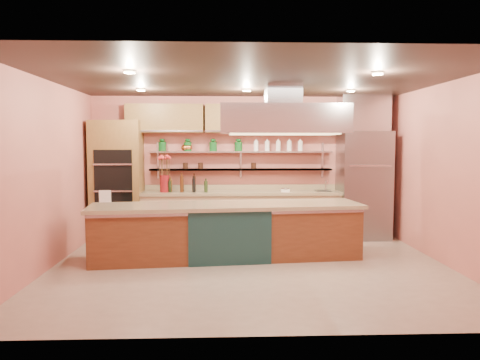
{
  "coord_description": "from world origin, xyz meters",
  "views": [
    {
      "loc": [
        -0.43,
        -6.88,
        1.87
      ],
      "look_at": [
        -0.12,
        1.0,
        1.25
      ],
      "focal_mm": 35.0,
      "sensor_mm": 36.0,
      "label": 1
    }
  ],
  "objects_px": {
    "green_canister": "(213,147)",
    "island": "(227,231)",
    "kitchen_scale": "(285,189)",
    "copper_kettle": "(185,148)",
    "refrigerator": "(364,185)",
    "flower_vase": "(165,184)"
  },
  "relations": [
    {
      "from": "copper_kettle",
      "to": "green_canister",
      "type": "bearing_deg",
      "value": 0.0
    },
    {
      "from": "green_canister",
      "to": "island",
      "type": "bearing_deg",
      "value": -81.92
    },
    {
      "from": "island",
      "to": "green_canister",
      "type": "distance_m",
      "value": 2.23
    },
    {
      "from": "refrigerator",
      "to": "kitchen_scale",
      "type": "bearing_deg",
      "value": 179.63
    },
    {
      "from": "flower_vase",
      "to": "copper_kettle",
      "type": "relative_size",
      "value": 1.9
    },
    {
      "from": "refrigerator",
      "to": "green_canister",
      "type": "relative_size",
      "value": 11.88
    },
    {
      "from": "refrigerator",
      "to": "island",
      "type": "relative_size",
      "value": 0.49
    },
    {
      "from": "island",
      "to": "kitchen_scale",
      "type": "height_order",
      "value": "kitchen_scale"
    },
    {
      "from": "island",
      "to": "kitchen_scale",
      "type": "xyz_separation_m",
      "value": [
        1.16,
        1.53,
        0.53
      ]
    },
    {
      "from": "refrigerator",
      "to": "copper_kettle",
      "type": "height_order",
      "value": "refrigerator"
    },
    {
      "from": "green_canister",
      "to": "refrigerator",
      "type": "bearing_deg",
      "value": -4.46
    },
    {
      "from": "flower_vase",
      "to": "kitchen_scale",
      "type": "height_order",
      "value": "flower_vase"
    },
    {
      "from": "flower_vase",
      "to": "green_canister",
      "type": "distance_m",
      "value": 1.19
    },
    {
      "from": "flower_vase",
      "to": "kitchen_scale",
      "type": "bearing_deg",
      "value": 0.0
    },
    {
      "from": "flower_vase",
      "to": "copper_kettle",
      "type": "distance_m",
      "value": 0.82
    },
    {
      "from": "kitchen_scale",
      "to": "copper_kettle",
      "type": "height_order",
      "value": "copper_kettle"
    },
    {
      "from": "copper_kettle",
      "to": "refrigerator",
      "type": "bearing_deg",
      "value": -3.76
    },
    {
      "from": "refrigerator",
      "to": "flower_vase",
      "type": "xyz_separation_m",
      "value": [
        -3.89,
        0.01,
        0.04
      ]
    },
    {
      "from": "island",
      "to": "copper_kettle",
      "type": "bearing_deg",
      "value": 108.58
    },
    {
      "from": "kitchen_scale",
      "to": "copper_kettle",
      "type": "distance_m",
      "value": 2.12
    },
    {
      "from": "island",
      "to": "copper_kettle",
      "type": "relative_size",
      "value": 24.9
    },
    {
      "from": "island",
      "to": "copper_kettle",
      "type": "height_order",
      "value": "copper_kettle"
    }
  ]
}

